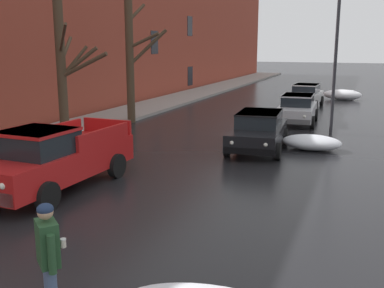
% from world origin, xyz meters
% --- Properties ---
extents(left_sidewalk_slab, '(3.09, 80.00, 0.15)m').
position_xyz_m(left_sidewalk_slab, '(-6.49, 18.00, 0.08)').
color(left_sidewalk_slab, gray).
rests_on(left_sidewalk_slab, ground).
extents(brick_townhouse_facade, '(0.63, 80.00, 10.84)m').
position_xyz_m(brick_townhouse_facade, '(-8.53, 18.01, 5.42)').
color(brick_townhouse_facade, brown).
rests_on(brick_townhouse_facade, ground).
extents(snow_bank_near_corner_left, '(2.80, 1.37, 0.61)m').
position_xyz_m(snow_bank_near_corner_left, '(-4.04, 11.71, 0.27)').
color(snow_bank_near_corner_left, white).
rests_on(snow_bank_near_corner_left, ground).
extents(snow_bank_along_left_kerb, '(2.62, 1.29, 0.73)m').
position_xyz_m(snow_bank_along_left_kerb, '(4.47, 30.83, 0.36)').
color(snow_bank_along_left_kerb, white).
rests_on(snow_bank_along_left_kerb, ground).
extents(snow_bank_near_corner_right, '(2.20, 1.28, 0.57)m').
position_xyz_m(snow_bank_near_corner_right, '(4.31, 13.92, 0.28)').
color(snow_bank_near_corner_right, white).
rests_on(snow_bank_near_corner_right, ground).
extents(bare_tree_second_along_sidewalk, '(2.78, 3.16, 5.76)m').
position_xyz_m(bare_tree_second_along_sidewalk, '(-4.90, 11.54, 2.98)').
color(bare_tree_second_along_sidewalk, '#423323').
rests_on(bare_tree_second_along_sidewalk, ground).
extents(bare_tree_mid_block, '(1.82, 1.44, 6.13)m').
position_xyz_m(bare_tree_mid_block, '(-4.92, 17.03, 3.22)').
color(bare_tree_mid_block, '#423323').
rests_on(bare_tree_mid_block, ground).
extents(pickup_truck_red_approaching_near_lane, '(2.22, 5.15, 1.76)m').
position_xyz_m(pickup_truck_red_approaching_near_lane, '(-1.63, 6.49, 0.88)').
color(pickup_truck_red_approaching_near_lane, red).
rests_on(pickup_truck_red_approaching_near_lane, ground).
extents(sedan_black_parked_kerbside_close, '(2.21, 4.44, 1.42)m').
position_xyz_m(sedan_black_parked_kerbside_close, '(2.42, 13.23, 0.75)').
color(sedan_black_parked_kerbside_close, black).
rests_on(sedan_black_parked_kerbside_close, ground).
extents(sedan_silver_parked_kerbside_mid, '(2.03, 4.27, 1.42)m').
position_xyz_m(sedan_silver_parked_kerbside_mid, '(2.88, 19.70, 0.75)').
color(sedan_silver_parked_kerbside_mid, '#B7B7BC').
rests_on(sedan_silver_parked_kerbside_mid, ground).
extents(sedan_white_parked_far_down_block, '(1.98, 4.13, 1.42)m').
position_xyz_m(sedan_white_parked_far_down_block, '(2.46, 26.04, 0.75)').
color(sedan_white_parked_far_down_block, silver).
rests_on(sedan_white_parked_far_down_block, ground).
extents(pedestrian_with_coffee, '(0.57, 0.49, 1.76)m').
position_xyz_m(pedestrian_with_coffee, '(2.16, 1.47, 1.04)').
color(pedestrian_with_coffee, slate).
rests_on(pedestrian_with_coffee, ground).
extents(street_lamp_post, '(0.44, 0.24, 6.21)m').
position_xyz_m(street_lamp_post, '(4.70, 17.60, 3.46)').
color(street_lamp_post, '#28282D').
rests_on(street_lamp_post, ground).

